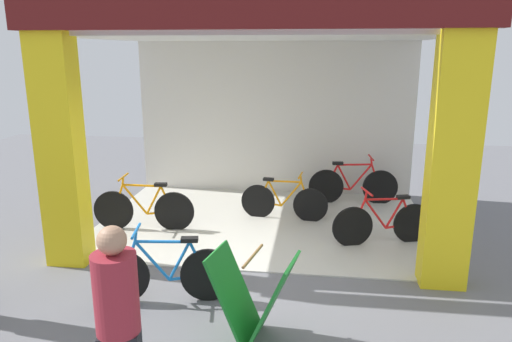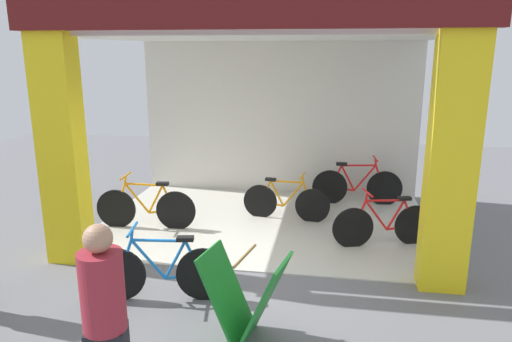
{
  "view_description": "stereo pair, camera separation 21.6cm",
  "coord_description": "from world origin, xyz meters",
  "views": [
    {
      "loc": [
        0.87,
        -5.72,
        2.86
      ],
      "look_at": [
        0.0,
        0.94,
        1.15
      ],
      "focal_mm": 33.34,
      "sensor_mm": 36.0,
      "label": 1
    },
    {
      "loc": [
        1.09,
        -5.69,
        2.86
      ],
      "look_at": [
        0.0,
        0.94,
        1.15
      ],
      "focal_mm": 33.34,
      "sensor_mm": 36.0,
      "label": 2
    }
  ],
  "objects": [
    {
      "name": "ground_plane",
      "position": [
        0.0,
        0.0,
        0.0
      ],
      "size": [
        18.95,
        18.95,
        0.0
      ],
      "primitive_type": "plane",
      "color": "slate",
      "rests_on": "ground"
    },
    {
      "name": "shop_facade",
      "position": [
        0.0,
        1.83,
        2.06
      ],
      "size": [
        5.68,
        4.07,
        3.89
      ],
      "color": "beige",
      "rests_on": "ground"
    },
    {
      "name": "bicycle_inside_0",
      "position": [
        0.33,
        2.07,
        0.33
      ],
      "size": [
        1.51,
        0.41,
        0.83
      ],
      "color": "black",
      "rests_on": "ground"
    },
    {
      "name": "bicycle_inside_1",
      "position": [
        1.9,
        1.18,
        0.35
      ],
      "size": [
        1.53,
        0.53,
        0.87
      ],
      "color": "black",
      "rests_on": "ground"
    },
    {
      "name": "bicycle_inside_2",
      "position": [
        -1.88,
        1.3,
        0.36
      ],
      "size": [
        1.65,
        0.45,
        0.91
      ],
      "color": "black",
      "rests_on": "ground"
    },
    {
      "name": "bicycle_inside_3",
      "position": [
        1.57,
        3.14,
        0.37
      ],
      "size": [
        1.68,
        0.46,
        0.93
      ],
      "color": "black",
      "rests_on": "ground"
    },
    {
      "name": "bicycle_parked_0",
      "position": [
        -0.82,
        -0.86,
        0.36
      ],
      "size": [
        1.62,
        0.45,
        0.9
      ],
      "color": "black",
      "rests_on": "ground"
    },
    {
      "name": "sandwich_board_sign",
      "position": [
        0.29,
        -1.49,
        0.47
      ],
      "size": [
        0.92,
        0.71,
        0.95
      ],
      "color": "#197226",
      "rests_on": "ground"
    },
    {
      "name": "pedestrian_1",
      "position": [
        -0.58,
        -2.68,
        0.84
      ],
      "size": [
        0.4,
        0.4,
        1.64
      ],
      "color": "black",
      "rests_on": "ground"
    }
  ]
}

